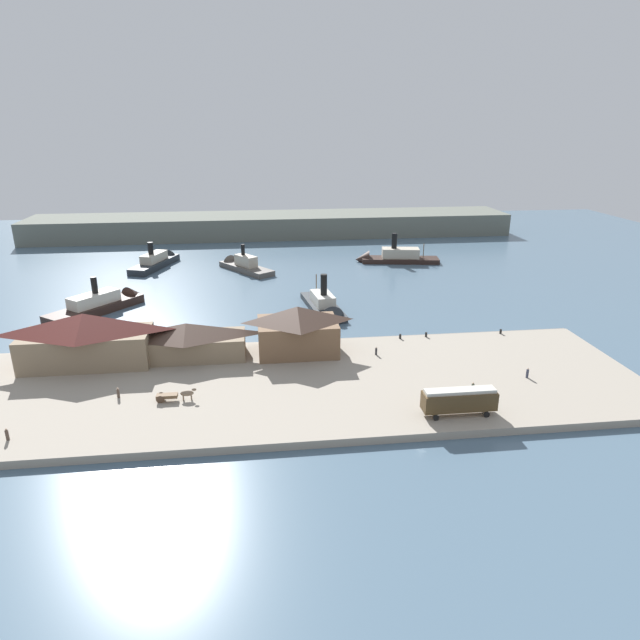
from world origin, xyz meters
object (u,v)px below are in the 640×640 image
object	(u,v)px
pedestrian_near_cart	(118,393)
pedestrian_near_west_shed	(527,373)
pedestrian_at_waters_edge	(473,388)
mooring_post_east	(400,336)
ferry_shed_west_terminal	(187,340)
pedestrian_by_tram	(7,435)
mooring_post_west	(426,335)
ferry_approaching_east	(158,261)
ferry_moored_east	(105,303)
horse_cart	(175,395)
mooring_post_center_east	(501,331)
ferry_moored_west	(241,265)
pedestrian_standing_center	(376,351)
ferry_shed_east_terminal	(298,329)
street_tram	(459,400)
mooring_post_center_west	(28,353)
ferry_outer_harbor	(326,308)
ferry_near_quay	(390,257)
ferry_shed_customs_shed	(86,339)

from	to	relation	value
pedestrian_near_cart	pedestrian_near_west_shed	distance (m)	65.30
pedestrian_at_waters_edge	mooring_post_east	size ratio (longest dim) A/B	1.98
ferry_shed_west_terminal	pedestrian_by_tram	xyz separation A→B (m)	(-20.95, -25.19, -2.49)
mooring_post_west	mooring_post_east	distance (m)	5.31
pedestrian_near_west_shed	mooring_post_east	xyz separation A→B (m)	(-16.24, 19.71, -0.33)
ferry_shed_west_terminal	pedestrian_near_cart	world-z (taller)	ferry_shed_west_terminal
mooring_post_west	ferry_approaching_east	xyz separation A→B (m)	(-61.67, 70.54, -0.09)
mooring_post_east	ferry_moored_east	size ratio (longest dim) A/B	0.04
horse_cart	pedestrian_at_waters_edge	world-z (taller)	horse_cart
mooring_post_center_east	ferry_moored_east	distance (m)	87.71
pedestrian_at_waters_edge	mooring_post_east	distance (m)	24.43
pedestrian_near_cart	ferry_moored_west	size ratio (longest dim) A/B	0.08
horse_cart	mooring_post_west	distance (m)	50.36
pedestrian_near_cart	pedestrian_standing_center	bearing A→B (deg)	15.16
pedestrian_near_west_shed	mooring_post_east	distance (m)	25.54
mooring_post_east	ferry_approaching_east	world-z (taller)	ferry_approaching_east
mooring_post_east	ferry_moored_west	xyz separation A→B (m)	(-31.55, 63.37, -0.34)
ferry_shed_east_terminal	ferry_shed_west_terminal	bearing A→B (deg)	-179.72
street_tram	pedestrian_by_tram	xyz separation A→B (m)	(-61.58, 0.64, -1.58)
mooring_post_center_west	mooring_post_center_east	distance (m)	89.44
mooring_post_east	ferry_outer_harbor	distance (m)	23.31
ferry_shed_east_terminal	pedestrian_near_cart	world-z (taller)	ferry_shed_east_terminal
pedestrian_near_west_shed	pedestrian_near_cart	bearing A→B (deg)	179.25
street_tram	ferry_approaching_east	distance (m)	115.98
ferry_shed_west_terminal	mooring_post_center_west	bearing A→B (deg)	171.29
pedestrian_near_cart	mooring_post_east	distance (m)	52.55
ferry_shed_east_terminal	ferry_moored_east	bearing A→B (deg)	141.43
mooring_post_center_west	ferry_near_quay	world-z (taller)	ferry_near_quay
ferry_shed_east_terminal	ferry_moored_east	size ratio (longest dim) A/B	0.63
ferry_shed_west_terminal	pedestrian_by_tram	distance (m)	32.85
pedestrian_near_west_shed	ferry_moored_west	bearing A→B (deg)	119.91
ferry_shed_east_terminal	ferry_approaching_east	distance (m)	83.38
ferry_outer_harbor	ferry_approaching_east	size ratio (longest dim) A/B	0.95
pedestrian_standing_center	ferry_approaching_east	size ratio (longest dim) A/B	0.06
mooring_post_center_west	ferry_moored_east	bearing A→B (deg)	77.11
mooring_post_center_east	ferry_approaching_east	bearing A→B (deg)	137.43
mooring_post_center_west	ferry_shed_customs_shed	bearing A→B (deg)	-23.66
pedestrian_standing_center	ferry_moored_east	world-z (taller)	ferry_moored_east
mooring_post_center_east	ferry_shed_west_terminal	bearing A→B (deg)	-175.75
pedestrian_near_west_shed	mooring_post_center_east	bearing A→B (deg)	77.73
ferry_shed_customs_shed	ferry_moored_east	bearing A→B (deg)	98.94
ferry_near_quay	ferry_approaching_east	distance (m)	70.88
horse_cart	ferry_moored_east	size ratio (longest dim) A/B	0.26
pedestrian_near_west_shed	ferry_outer_harbor	world-z (taller)	ferry_outer_harbor
ferry_shed_west_terminal	street_tram	size ratio (longest dim) A/B	1.95
pedestrian_near_cart	ferry_shed_customs_shed	bearing A→B (deg)	119.56
ferry_outer_harbor	ferry_near_quay	xyz separation A→B (m)	(26.31, 46.90, 0.24)
ferry_shed_customs_shed	ferry_approaching_east	distance (m)	76.17
ferry_near_quay	pedestrian_by_tram	bearing A→B (deg)	-128.02
ferry_shed_customs_shed	mooring_post_center_west	bearing A→B (deg)	156.34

